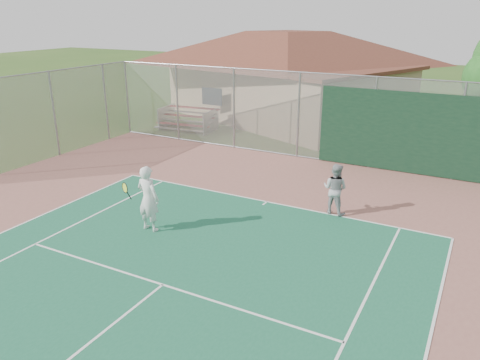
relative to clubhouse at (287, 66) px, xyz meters
The scene contains 6 objects.
back_fence 9.85m from the clubhouse, 47.12° to the right, with size 20.08×0.11×3.53m.
side_fence_left 12.91m from the clubhouse, 115.10° to the right, with size 0.08×9.00×3.50m.
clubhouse is the anchor object (origin of this frame).
bleachers 6.54m from the clubhouse, 122.33° to the right, with size 3.00×1.95×1.08m.
player_white_front 15.96m from the clubhouse, 80.82° to the right, with size 1.03×0.61×1.85m.
player_grey_back 13.99m from the clubhouse, 61.09° to the right, with size 0.82×0.68×1.55m.
Camera 1 is at (5.74, -0.72, 5.72)m, focal length 35.00 mm.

